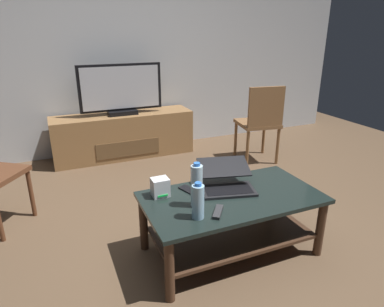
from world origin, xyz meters
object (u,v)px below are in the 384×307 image
dining_chair (261,120)px  laptop (226,180)px  television (121,91)px  tv_remote (218,212)px  media_cabinet (124,135)px  cell_phone (188,190)px  water_bottle_far (198,201)px  coffee_table (231,213)px  router_box (160,187)px  water_bottle_near (197,186)px

dining_chair → laptop: dining_chair is taller
television → laptop: size_ratio=2.17×
dining_chair → tv_remote: size_ratio=5.77×
media_cabinet → laptop: laptop is taller
cell_phone → water_bottle_far: bearing=-121.9°
coffee_table → cell_phone: cell_phone is taller
router_box → media_cabinet: bearing=84.7°
television → cell_phone: bearing=-89.6°
water_bottle_near → television: bearing=89.5°
dining_chair → water_bottle_far: (-1.50, -1.57, 0.03)m
media_cabinet → water_bottle_near: size_ratio=5.70×
television → cell_phone: television is taller
dining_chair → router_box: size_ratio=7.29×
media_cabinet → water_bottle_far: bearing=-91.7°
media_cabinet → tv_remote: 2.43m
laptop → media_cabinet: bearing=97.5°
dining_chair → water_bottle_far: dining_chair is taller
water_bottle_near → laptop: bearing=27.4°
router_box → cell_phone: (0.21, 0.00, -0.06)m
water_bottle_near → dining_chair: bearing=44.7°
laptop → tv_remote: laptop is taller
dining_chair → laptop: bearing=-132.0°
tv_remote → water_bottle_far: bearing=-145.3°
coffee_table → media_cabinet: size_ratio=0.72×
water_bottle_far → laptop: bearing=39.8°
media_cabinet → tv_remote: (0.06, -2.42, 0.19)m
media_cabinet → television: television is taller
water_bottle_near → tv_remote: water_bottle_near is taller
laptop → router_box: bearing=171.8°
tv_remote → water_bottle_near: bearing=156.3°
cell_phone → tv_remote: size_ratio=0.88×
coffee_table → dining_chair: bearing=50.2°
coffee_table → media_cabinet: 2.26m
coffee_table → water_bottle_far: size_ratio=5.22×
dining_chair → coffee_table: bearing=-129.8°
laptop → cell_phone: 0.28m
cell_phone → tv_remote: tv_remote is taller
coffee_table → cell_phone: (-0.24, 0.20, 0.14)m
tv_remote → router_box: bearing=161.2°
water_bottle_far → tv_remote: (0.13, -0.00, -0.10)m
media_cabinet → router_box: bearing=-95.3°
coffee_table → laptop: bearing=80.4°
water_bottle_far → cell_phone: water_bottle_far is taller
television → water_bottle_far: bearing=-91.7°
coffee_table → water_bottle_far: bearing=-153.4°
television → router_box: (-0.19, -2.03, -0.32)m
laptop → coffee_table: bearing=-99.6°
laptop → water_bottle_far: water_bottle_far is taller
media_cabinet → router_box: 2.08m
television → tv_remote: television is taller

